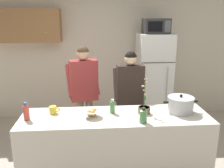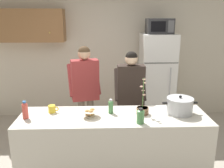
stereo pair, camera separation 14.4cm
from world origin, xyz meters
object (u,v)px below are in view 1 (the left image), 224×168
(person_near_pot, at_px, (84,86))
(bread_bowl, at_px, (92,113))
(bottle_mid_counter, at_px, (26,111))
(person_by_sink, at_px, (130,91))
(microwave, at_px, (156,26))
(coffee_mug, at_px, (53,110))
(bottle_near_edge, at_px, (112,106))
(cooking_pot, at_px, (180,105))
(refrigerator, at_px, (153,79))
(potted_orchid, at_px, (144,108))
(bottle_far_corner, at_px, (143,115))

(person_near_pot, relative_size, bread_bowl, 7.87)
(person_near_pot, xyz_separation_m, bottle_mid_counter, (-0.64, -1.00, -0.01))
(person_by_sink, bearing_deg, microwave, 59.19)
(microwave, xyz_separation_m, coffee_mug, (-1.70, -1.70, -0.95))
(person_near_pot, distance_m, bottle_near_edge, 0.95)
(cooking_pot, height_order, bread_bowl, cooking_pot)
(bottle_mid_counter, bearing_deg, refrigerator, 43.72)
(coffee_mug, bearing_deg, bottle_near_edge, -3.65)
(microwave, distance_m, bottle_mid_counter, 2.87)
(refrigerator, height_order, person_by_sink, refrigerator)
(bottle_mid_counter, height_order, potted_orchid, potted_orchid)
(person_near_pot, distance_m, bottle_mid_counter, 1.19)
(coffee_mug, bearing_deg, bottle_mid_counter, -148.02)
(refrigerator, bearing_deg, person_by_sink, -120.29)
(refrigerator, distance_m, microwave, 1.03)
(person_near_pot, distance_m, bread_bowl, 0.99)
(person_near_pot, relative_size, coffee_mug, 12.70)
(person_near_pot, relative_size, potted_orchid, 3.57)
(person_by_sink, bearing_deg, person_near_pot, 164.85)
(person_by_sink, xyz_separation_m, bottle_far_corner, (0.00, -0.99, 0.01))
(coffee_mug, xyz_separation_m, bottle_near_edge, (0.74, -0.05, 0.04))
(cooking_pot, bearing_deg, person_by_sink, 127.06)
(person_near_pot, relative_size, bottle_mid_counter, 7.63)
(person_near_pot, distance_m, person_by_sink, 0.73)
(bottle_near_edge, distance_m, bottle_far_corner, 0.45)
(person_by_sink, relative_size, potted_orchid, 3.44)
(person_near_pot, height_order, coffee_mug, person_near_pot)
(bread_bowl, xyz_separation_m, bottle_mid_counter, (-0.77, -0.02, 0.05))
(refrigerator, bearing_deg, bottle_near_edge, -118.47)
(coffee_mug, relative_size, bottle_far_corner, 0.72)
(person_by_sink, xyz_separation_m, bottle_mid_counter, (-1.35, -0.81, 0.03))
(refrigerator, xyz_separation_m, person_by_sink, (-0.63, -1.09, 0.11))
(microwave, relative_size, bottle_near_edge, 2.60)
(person_by_sink, bearing_deg, potted_orchid, -84.35)
(bottle_far_corner, height_order, potted_orchid, potted_orchid)
(bread_bowl, height_order, bottle_mid_counter, bottle_mid_counter)
(refrigerator, bearing_deg, bottle_mid_counter, -136.28)
(person_by_sink, bearing_deg, bottle_near_edge, -115.43)
(bottle_near_edge, distance_m, bottle_mid_counter, 1.03)
(person_near_pot, xyz_separation_m, bread_bowl, (0.13, -0.98, -0.07))
(bread_bowl, relative_size, bottle_mid_counter, 0.97)
(microwave, distance_m, potted_orchid, 2.09)
(coffee_mug, distance_m, potted_orchid, 1.14)
(refrigerator, height_order, bread_bowl, refrigerator)
(bread_bowl, height_order, bottle_far_corner, bottle_far_corner)
(cooking_pot, distance_m, bottle_far_corner, 0.60)
(coffee_mug, relative_size, bottle_mid_counter, 0.60)
(person_near_pot, bearing_deg, bottle_near_edge, -66.24)
(refrigerator, distance_m, bread_bowl, 2.23)
(cooking_pot, xyz_separation_m, bottle_near_edge, (-0.86, 0.03, -0.01))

